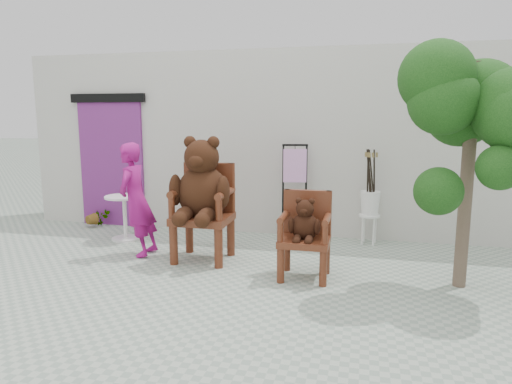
% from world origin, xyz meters
% --- Properties ---
extents(ground_plane, '(60.00, 60.00, 0.00)m').
position_xyz_m(ground_plane, '(0.00, 0.00, 0.00)').
color(ground_plane, '#9EA897').
rests_on(ground_plane, ground).
extents(back_wall, '(9.00, 1.00, 3.00)m').
position_xyz_m(back_wall, '(0.00, 3.10, 1.50)').
color(back_wall, beige).
rests_on(back_wall, ground).
extents(doorway, '(1.40, 0.11, 2.33)m').
position_xyz_m(doorway, '(-3.00, 2.58, 1.16)').
color(doorway, '#722672').
rests_on(doorway, ground).
extents(chair_big, '(0.83, 0.88, 1.68)m').
position_xyz_m(chair_big, '(-0.74, 1.03, 0.94)').
color(chair_big, '#4A1E0F').
rests_on(chair_big, ground).
extents(chair_small, '(0.60, 0.55, 1.04)m').
position_xyz_m(chair_small, '(0.69, 0.66, 0.61)').
color(chair_small, '#4A1E0F').
rests_on(chair_small, ground).
extents(person, '(0.39, 0.58, 1.58)m').
position_xyz_m(person, '(-1.71, 1.02, 0.79)').
color(person, '#9B1370').
rests_on(person, ground).
extents(cafe_table, '(0.60, 0.60, 0.70)m').
position_xyz_m(cafe_table, '(-2.30, 1.71, 0.44)').
color(cafe_table, white).
rests_on(cafe_table, ground).
extents(display_stand, '(0.50, 0.42, 1.51)m').
position_xyz_m(display_stand, '(0.31, 2.35, 0.58)').
color(display_stand, black).
rests_on(display_stand, ground).
extents(stool_bucket, '(0.32, 0.32, 1.45)m').
position_xyz_m(stool_bucket, '(1.47, 2.35, 0.64)').
color(stool_bucket, white).
rests_on(stool_bucket, ground).
extents(tree, '(1.63, 1.35, 2.74)m').
position_xyz_m(tree, '(2.52, 0.65, 2.02)').
color(tree, '#4D3B2E').
rests_on(tree, ground).
extents(potted_plant, '(0.42, 0.40, 0.37)m').
position_xyz_m(potted_plant, '(-3.21, 2.35, 0.18)').
color(potted_plant, black).
rests_on(potted_plant, ground).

